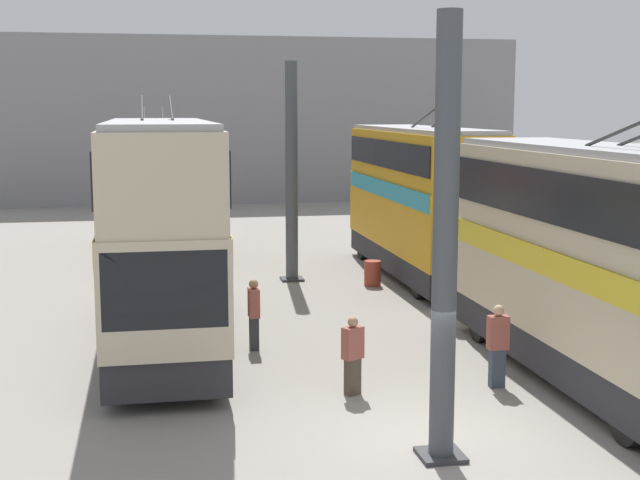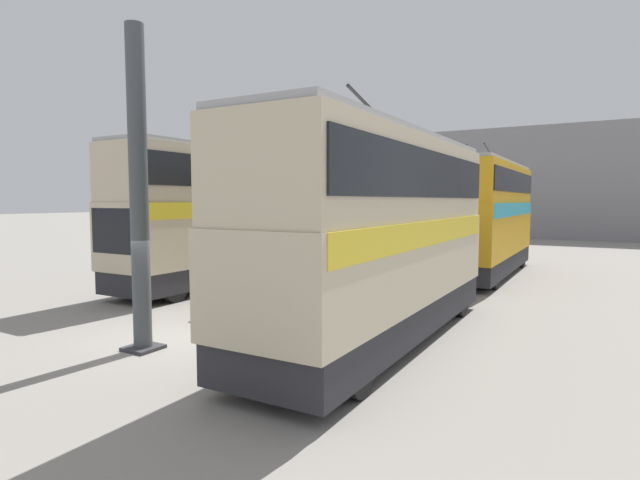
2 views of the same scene
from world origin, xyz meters
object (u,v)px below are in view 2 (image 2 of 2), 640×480
at_px(bus_left_near, 380,225).
at_px(bus_right_mid, 360,208).
at_px(bus_left_far, 486,212).
at_px(bus_right_near, 220,208).
at_px(person_aisle_midway, 221,287).
at_px(oil_drum, 433,267).
at_px(person_by_left_row, 307,295).
at_px(person_by_right_row, 255,267).

height_order(bus_left_near, bus_right_mid, bus_right_mid).
relative_size(bus_left_far, bus_right_mid, 1.03).
bearing_deg(bus_right_near, bus_left_far, -48.51).
relative_size(person_aisle_midway, oil_drum, 1.96).
bearing_deg(bus_right_mid, person_by_left_row, -158.94).
height_order(bus_left_far, person_by_left_row, bus_left_far).
relative_size(bus_left_far, person_aisle_midway, 6.36).
distance_m(bus_left_far, bus_right_mid, 10.25).
relative_size(person_by_left_row, person_by_right_row, 1.01).
height_order(bus_left_far, person_aisle_midway, bus_left_far).
relative_size(bus_left_far, person_by_left_row, 5.88).
bearing_deg(bus_left_near, person_by_left_row, 88.50).
xyz_separation_m(person_by_right_row, oil_drum, (6.93, -4.67, -0.50)).
bearing_deg(person_by_left_row, person_by_right_row, 49.83).
bearing_deg(bus_right_near, bus_right_mid, 0.00).
relative_size(bus_right_near, person_aisle_midway, 6.21).
height_order(bus_right_mid, person_aisle_midway, bus_right_mid).
relative_size(bus_left_far, oil_drum, 12.43).
height_order(bus_left_near, bus_right_near, bus_right_near).
bearing_deg(bus_left_far, bus_right_near, 131.49).
distance_m(bus_right_mid, person_by_right_row, 13.93).
distance_m(person_aisle_midway, oil_drum, 11.12).
distance_m(bus_left_near, person_by_left_row, 2.79).
distance_m(bus_left_near, oil_drum, 11.25).
bearing_deg(person_aisle_midway, bus_right_mid, -17.32).
xyz_separation_m(bus_right_near, person_aisle_midway, (-4.28, -3.68, -2.24)).
height_order(person_aisle_midway, person_by_right_row, person_by_right_row).
xyz_separation_m(bus_left_near, bus_right_near, (4.42, 8.77, 0.27)).
distance_m(bus_right_near, person_aisle_midway, 6.07).
bearing_deg(bus_right_near, oil_drum, -46.77).
distance_m(bus_left_far, person_by_left_row, 12.45).
relative_size(bus_right_mid, person_aisle_midway, 6.16).
relative_size(bus_right_mid, person_by_left_row, 5.69).
distance_m(bus_left_near, bus_left_far, 12.18).
bearing_deg(bus_left_far, person_aisle_midway, 157.10).
bearing_deg(bus_right_mid, person_by_right_row, -171.11).
height_order(bus_right_near, oil_drum, bus_right_near).
xyz_separation_m(bus_left_near, bus_right_mid, (17.50, 8.77, 0.11)).
relative_size(bus_left_near, person_by_left_row, 5.74).
xyz_separation_m(bus_right_mid, oil_drum, (-6.68, -6.80, -2.51)).
bearing_deg(person_aisle_midway, oil_drum, -45.58).
height_order(bus_left_far, bus_right_near, bus_right_near).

